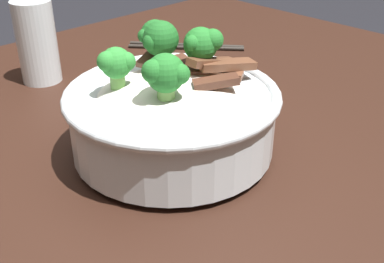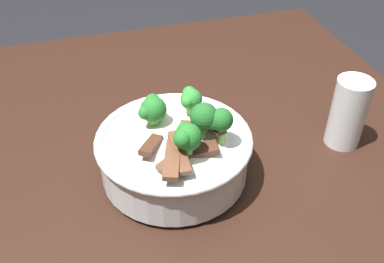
% 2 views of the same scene
% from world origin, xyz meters
% --- Properties ---
extents(dining_table, '(1.15, 0.93, 0.77)m').
position_xyz_m(dining_table, '(0.00, 0.00, 0.64)').
color(dining_table, black).
rests_on(dining_table, ground).
extents(rice_bowl, '(0.24, 0.24, 0.15)m').
position_xyz_m(rice_bowl, '(0.03, 0.04, 0.83)').
color(rice_bowl, silver).
rests_on(rice_bowl, dining_table).
extents(drinking_glass, '(0.06, 0.06, 0.13)m').
position_xyz_m(drinking_glass, '(0.03, -0.26, 0.82)').
color(drinking_glass, white).
rests_on(drinking_glass, dining_table).
extents(chopsticks_pair, '(0.15, 0.18, 0.01)m').
position_xyz_m(chopsticks_pair, '(-0.23, -0.21, 0.77)').
color(chopsticks_pair, '#28231E').
rests_on(chopsticks_pair, dining_table).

